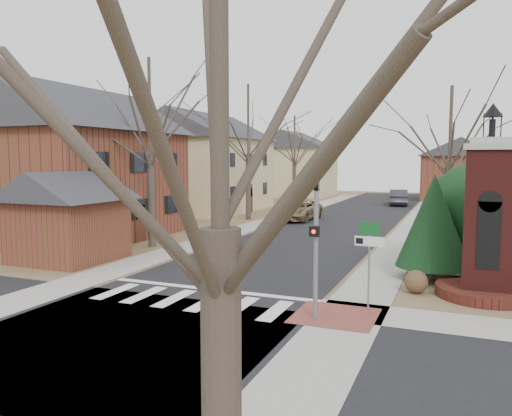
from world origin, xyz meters
The scene contains 25 objects.
ground centered at (0.00, 0.00, 0.00)m, with size 120.00×120.00×0.00m, color brown.
main_street centered at (0.00, 22.00, 0.01)m, with size 8.00×70.00×0.01m, color black.
cross_street centered at (0.00, -3.00, 0.01)m, with size 120.00×8.00×0.01m, color black.
crosswalk_zone centered at (0.00, 0.80, 0.01)m, with size 8.00×2.20×0.02m, color silver.
stop_bar centered at (0.00, 2.30, 0.01)m, with size 8.00×0.35×0.02m, color silver.
sidewalk_right_main centered at (5.20, 22.00, 0.01)m, with size 2.00×60.00×0.02m, color gray.
sidewalk_left centered at (-5.20, 22.00, 0.01)m, with size 2.00×60.00×0.02m, color gray.
curb_apron centered at (4.80, 1.00, 0.01)m, with size 2.40×2.40×0.02m, color brown.
traffic_signal_pole centered at (4.30, 0.57, 2.59)m, with size 0.28×0.41×4.50m.
sign_post centered at (5.59, 1.99, 1.95)m, with size 0.90×0.07×2.75m.
brick_gate_monument centered at (9.00, 4.99, 2.17)m, with size 3.20×3.20×6.47m.
house_brick_left centered at (-13.01, 9.99, 4.66)m, with size 9.80×11.80×9.42m.
house_stucco_left centered at (-13.50, 27.00, 4.59)m, with size 9.80×12.80×9.28m.
garage_left centered at (-8.52, 4.49, 2.24)m, with size 4.80×4.80×4.29m.
house_distant_left centered at (-12.01, 48.00, 4.25)m, with size 10.80×8.80×8.53m.
house_distant_right centered at (7.99, 47.99, 3.65)m, with size 8.80×8.80×7.30m.
evergreen_near centered at (7.20, 7.00, 2.30)m, with size 2.80×2.80×4.10m.
evergreen_mass centered at (9.00, 9.50, 2.40)m, with size 4.80×4.80×4.80m, color black.
bare_tree_0 centered at (-7.00, 9.00, 7.70)m, with size 8.05×8.05×11.15m.
bare_tree_1 centered at (-7.00, 22.00, 8.03)m, with size 8.40×8.40×11.64m.
bare_tree_2 centered at (-7.50, 35.00, 7.03)m, with size 7.35×7.35×10.19m.
bare_tree_3 centered at (7.50, 16.00, 6.69)m, with size 7.00×7.00×9.70m.
pickup_truck centered at (-3.40, 23.20, 0.78)m, with size 2.59×5.61×1.56m, color olive.
distant_car centered at (2.31, 38.96, 0.81)m, with size 1.71×4.90×1.61m, color #383940.
dry_shrub_left centered at (6.80, 4.60, 0.41)m, with size 0.81×0.81×0.81m, color brown.
Camera 1 is at (8.10, -13.22, 4.64)m, focal length 35.00 mm.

